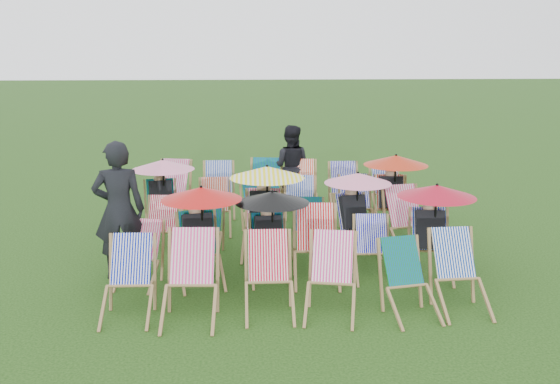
{
  "coord_description": "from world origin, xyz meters",
  "views": [
    {
      "loc": [
        -0.64,
        -9.24,
        3.19
      ],
      "look_at": [
        -0.09,
        0.42,
        0.9
      ],
      "focal_mm": 40.0,
      "sensor_mm": 36.0,
      "label": 1
    }
  ],
  "objects": [
    {
      "name": "deckchair_13",
      "position": [
        -1.28,
        0.1,
        0.42
      ],
      "size": [
        0.66,
        0.84,
        0.84
      ],
      "rotation": [
        0.0,
        0.0,
        -0.14
      ],
      "color": "olive",
      "rests_on": "ground"
    },
    {
      "name": "person_left",
      "position": [
        -2.39,
        -0.83,
        0.97
      ],
      "size": [
        0.76,
        0.55,
        1.94
      ],
      "primitive_type": "imported",
      "rotation": [
        0.0,
        0.0,
        3.26
      ],
      "color": "black",
      "rests_on": "ground"
    },
    {
      "name": "deckchair_7",
      "position": [
        -1.27,
        -1.07,
        0.69
      ],
      "size": [
        1.1,
        1.2,
        1.31
      ],
      "rotation": [
        0.0,
        0.0,
        0.2
      ],
      "color": "olive",
      "rests_on": "ground"
    },
    {
      "name": "deckchair_20",
      "position": [
        -0.4,
        1.16,
        0.45
      ],
      "size": [
        0.75,
        0.93,
        0.9
      ],
      "rotation": [
        0.0,
        0.0,
        0.2
      ],
      "color": "olive",
      "rests_on": "ground"
    },
    {
      "name": "ground",
      "position": [
        0.0,
        0.0,
        0.0
      ],
      "size": [
        100.0,
        100.0,
        0.0
      ],
      "primitive_type": "plane",
      "color": "black",
      "rests_on": "ground"
    },
    {
      "name": "deckchair_5",
      "position": [
        1.97,
        -2.2,
        0.47
      ],
      "size": [
        0.67,
        0.9,
        0.94
      ],
      "rotation": [
        0.0,
        0.0,
        0.05
      ],
      "color": "olive",
      "rests_on": "ground"
    },
    {
      "name": "deckchair_10",
      "position": [
        1.12,
        -1.07,
        0.41
      ],
      "size": [
        0.59,
        0.8,
        0.83
      ],
      "rotation": [
        0.0,
        0.0,
        -0.06
      ],
      "color": "olive",
      "rests_on": "ground"
    },
    {
      "name": "deckchair_11",
      "position": [
        1.96,
        -1.03,
        0.68
      ],
      "size": [
        1.09,
        1.16,
        1.29
      ],
      "rotation": [
        0.0,
        0.0,
        -0.14
      ],
      "color": "olive",
      "rests_on": "ground"
    },
    {
      "name": "deckchair_25",
      "position": [
        -1.16,
        2.42,
        0.49
      ],
      "size": [
        0.67,
        0.92,
        0.98
      ],
      "rotation": [
        0.0,
        0.0,
        0.02
      ],
      "color": "olive",
      "rests_on": "ground"
    },
    {
      "name": "deckchair_16",
      "position": [
        1.09,
        0.08,
        0.66
      ],
      "size": [
        1.05,
        1.14,
        1.25
      ],
      "rotation": [
        0.0,
        0.0,
        0.19
      ],
      "color": "olive",
      "rests_on": "ground"
    },
    {
      "name": "deckchair_23",
      "position": [
        1.92,
        1.18,
        0.7
      ],
      "size": [
        1.12,
        1.18,
        1.32
      ],
      "rotation": [
        0.0,
        0.0,
        -0.12
      ],
      "color": "olive",
      "rests_on": "ground"
    },
    {
      "name": "deckchair_8",
      "position": [
        -0.31,
        -1.0,
        0.64
      ],
      "size": [
        1.03,
        1.08,
        1.22
      ],
      "rotation": [
        0.0,
        0.0,
        0.06
      ],
      "color": "olive",
      "rests_on": "ground"
    },
    {
      "name": "deckchair_29",
      "position": [
        2.09,
        2.28,
        0.48
      ],
      "size": [
        0.64,
        0.9,
        0.96
      ],
      "rotation": [
        0.0,
        0.0,
        0.01
      ],
      "color": "olive",
      "rests_on": "ground"
    },
    {
      "name": "deckchair_4",
      "position": [
        1.31,
        -2.34,
        0.44
      ],
      "size": [
        0.73,
        0.91,
        0.88
      ],
      "rotation": [
        0.0,
        0.0,
        0.19
      ],
      "color": "olive",
      "rests_on": "ground"
    },
    {
      "name": "deckchair_28",
      "position": [
        1.28,
        2.38,
        0.48
      ],
      "size": [
        0.64,
        0.89,
        0.95
      ],
      "rotation": [
        0.0,
        0.0,
        -0.02
      ],
      "color": "olive",
      "rests_on": "ground"
    },
    {
      "name": "deckchair_26",
      "position": [
        -0.28,
        2.41,
        0.51
      ],
      "size": [
        0.8,
        1.03,
        1.03
      ],
      "rotation": [
        0.0,
        0.0,
        -0.14
      ],
      "color": "olive",
      "rests_on": "ground"
    },
    {
      "name": "deckchair_15",
      "position": [
        0.34,
        0.07,
        0.41
      ],
      "size": [
        0.59,
        0.79,
        0.81
      ],
      "rotation": [
        0.0,
        0.0,
        -0.08
      ],
      "color": "olive",
      "rests_on": "ground"
    },
    {
      "name": "deckchair_2",
      "position": [
        -0.37,
        -2.18,
        0.47
      ],
      "size": [
        0.62,
        0.87,
        0.94
      ],
      "rotation": [
        0.0,
        0.0,
        0.0
      ],
      "color": "olive",
      "rests_on": "ground"
    },
    {
      "name": "deckchair_3",
      "position": [
        0.37,
        -2.26,
        0.47
      ],
      "size": [
        0.78,
        0.97,
        0.94
      ],
      "rotation": [
        0.0,
        0.0,
        -0.2
      ],
      "color": "olive",
      "rests_on": "ground"
    },
    {
      "name": "deckchair_18",
      "position": [
        -2.08,
        1.23,
        0.67
      ],
      "size": [
        1.08,
        1.16,
        1.28
      ],
      "rotation": [
        0.0,
        0.0,
        0.17
      ],
      "color": "olive",
      "rests_on": "ground"
    },
    {
      "name": "deckchair_21",
      "position": [
        0.29,
        1.19,
        0.46
      ],
      "size": [
        0.7,
        0.91,
        0.93
      ],
      "rotation": [
        0.0,
        0.0,
        -0.11
      ],
      "color": "olive",
      "rests_on": "ground"
    },
    {
      "name": "deckchair_12",
      "position": [
        -1.97,
        0.11,
        0.43
      ],
      "size": [
        0.65,
        0.84,
        0.86
      ],
      "rotation": [
        0.0,
        0.0,
        -0.1
      ],
      "color": "olive",
      "rests_on": "ground"
    },
    {
      "name": "deckchair_9",
      "position": [
        0.32,
        -1.13,
        0.5
      ],
      "size": [
        0.71,
        0.95,
        1.0
      ],
      "rotation": [
        0.0,
        0.0,
        -0.05
      ],
      "color": "olive",
      "rests_on": "ground"
    },
    {
      "name": "deckchair_1",
      "position": [
        -1.31,
        -2.3,
        0.5
      ],
      "size": [
        0.71,
        0.96,
        1.01
      ],
      "rotation": [
        0.0,
        0.0,
        -0.05
      ],
      "color": "olive",
      "rests_on": "ground"
    },
    {
      "name": "deckchair_14",
      "position": [
        -0.36,
        0.04,
        0.72
      ],
      "size": [
        1.16,
        1.22,
        1.37
      ],
      "rotation": [
        0.0,
        0.0,
        -0.1
      ],
      "color": "olive",
      "rests_on": "ground"
    },
    {
      "name": "deckchair_0",
      "position": [
        -2.05,
        -2.18,
        0.46
      ],
      "size": [
        0.63,
        0.87,
        0.93
      ],
      "rotation": [
        0.0,
        0.0,
        -0.02
      ],
      "color": "olive",
      "rests_on": "ground"
    },
    {
      "name": "deckchair_27",
      "position": [
        0.41,
        2.3,
        0.51
      ],
      "size": [
        0.72,
        0.97,
        1.01
      ],
      "rotation": [
        0.0,
        0.0,
        -0.06
      ],
      "color": "olive",
      "rests_on": "ground"
    },
    {
      "name": "deckchair_6",
      "position": [
        -2.09,
        -1.13,
        0.41
      ],
      "size": [
        0.69,
        0.85,
        0.82
      ],
      "rotation": [
        0.0,
        0.0,
        -0.21
      ],
      "color": "olive",
      "rests_on": "ground"
    },
    {
      "name": "deckchair_19",
      "position": [
        -1.18,
        1.26,
        0.45
      ],
      "size": [
        0.62,
        0.85,
        0.9
      ],
      "rotation": [
        0.0,
        0.0,
        0.03
      ],
      "color": "olive",
      "rests_on": "ground"
    },
    {
      "name": "deckchair_17",
      "position": [
        1.92,
        -0.02,
        0.5
      ],
      "size": [
        0.84,
        1.04,
        1.0
      ],
      "rotation": [
        0.0,
        0.0,
        0.21
      ],
      "color": "olive",
      "rests_on": "ground"
    },
    {
      "name": "person_rear",
      "position": [
        0.25,
        2.88,
        0.83
      ],
      "size": [
        0.94,
        0.81,
        1.66
      ],
      "primitive_type": "imported",
      "rotation": [
        0.0,
        0.0,
        2.89
      ],
      "color": "black",
      "rests_on": "ground"
    },
    {
      "name": "deckchair_22",
      "position": [
        1.31,
        1.22,
        0.47
      ],
      "size": [
        0.63,
        0.87,
        0.93
      ],
      "rotation": [
        0.0,
        0.0,
        0.02
      ],
      "color": "olive",
      "rests_on": "ground"
    },
    {
      "name": "deckchair_24",
      "position": [
        -2.08,
        2.42,
        0.51
      ],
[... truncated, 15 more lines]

